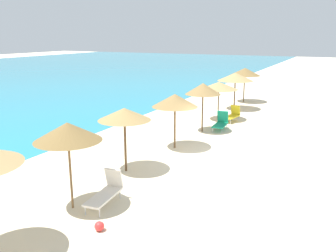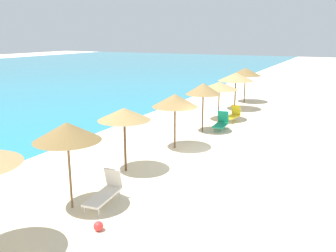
% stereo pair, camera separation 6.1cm
% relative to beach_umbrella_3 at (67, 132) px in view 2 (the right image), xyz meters
% --- Properties ---
extents(ground_plane, '(160.00, 160.00, 0.00)m').
position_rel_beach_umbrella_3_xyz_m(ground_plane, '(6.17, -2.40, -2.43)').
color(ground_plane, beige).
extents(beach_umbrella_3, '(2.01, 2.01, 2.72)m').
position_rel_beach_umbrella_3_xyz_m(beach_umbrella_3, '(0.00, 0.00, 0.00)').
color(beach_umbrella_3, brown).
rests_on(beach_umbrella_3, ground_plane).
extents(beach_umbrella_4, '(2.03, 2.03, 2.51)m').
position_rel_beach_umbrella_3_xyz_m(beach_umbrella_4, '(3.40, 0.25, -0.16)').
color(beach_umbrella_4, brown).
rests_on(beach_umbrella_4, ground_plane).
extents(beach_umbrella_5, '(2.12, 2.12, 2.57)m').
position_rel_beach_umbrella_3_xyz_m(beach_umbrella_5, '(6.95, -0.19, -0.16)').
color(beach_umbrella_5, brown).
rests_on(beach_umbrella_5, ground_plane).
extents(beach_umbrella_6, '(1.92, 1.92, 2.68)m').
position_rel_beach_umbrella_3_xyz_m(beach_umbrella_6, '(10.34, -0.25, -0.06)').
color(beach_umbrella_6, brown).
rests_on(beach_umbrella_6, ground_plane).
extents(beach_umbrella_7, '(2.34, 2.34, 2.39)m').
position_rel_beach_umbrella_3_xyz_m(beach_umbrella_7, '(13.46, -0.10, -0.28)').
color(beach_umbrella_7, brown).
rests_on(beach_umbrella_7, ground_plane).
extents(beach_umbrella_8, '(2.50, 2.50, 2.61)m').
position_rel_beach_umbrella_3_xyz_m(beach_umbrella_8, '(17.15, -0.06, -0.11)').
color(beach_umbrella_8, brown).
rests_on(beach_umbrella_8, ground_plane).
extents(beach_umbrella_9, '(2.40, 2.40, 2.68)m').
position_rel_beach_umbrella_3_xyz_m(beach_umbrella_9, '(20.34, 0.11, -0.05)').
color(beach_umbrella_9, brown).
rests_on(beach_umbrella_9, ground_plane).
extents(lounge_chair_1, '(1.67, 0.75, 1.02)m').
position_rel_beach_umbrella_3_xyz_m(lounge_chair_1, '(0.67, -0.80, -2.01)').
color(lounge_chair_1, white).
rests_on(lounge_chair_1, ground_plane).
extents(lounge_chair_2, '(1.42, 0.80, 0.97)m').
position_rel_beach_umbrella_3_xyz_m(lounge_chair_2, '(13.39, -1.05, -2.01)').
color(lounge_chair_2, yellow).
rests_on(lounge_chair_2, ground_plane).
extents(lounge_chair_4, '(1.40, 0.71, 0.99)m').
position_rel_beach_umbrella_3_xyz_m(lounge_chair_4, '(11.23, -1.03, -2.04)').
color(lounge_chair_4, '#199972').
rests_on(lounge_chair_4, ground_plane).
extents(beach_ball, '(0.27, 0.27, 0.27)m').
position_rel_beach_umbrella_3_xyz_m(beach_ball, '(-0.75, -1.57, -2.29)').
color(beach_ball, red).
rests_on(beach_ball, ground_plane).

